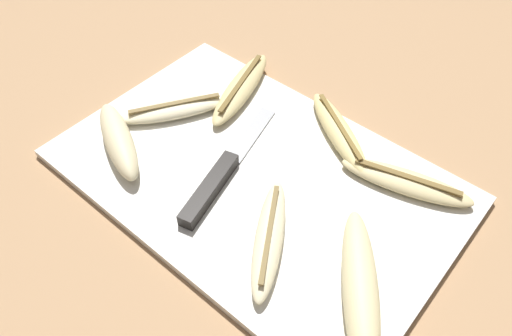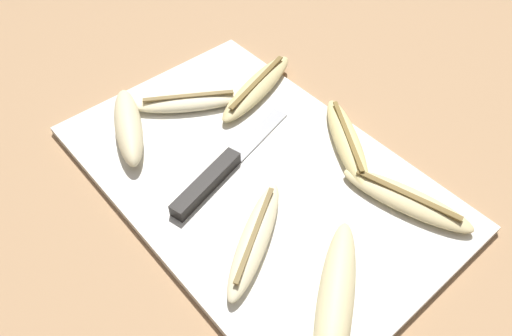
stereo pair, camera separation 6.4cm
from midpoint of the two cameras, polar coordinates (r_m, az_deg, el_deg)
ground_plane at (r=0.66m, az=2.79°, el=-1.43°), size 4.00×4.00×0.00m
cutting_board at (r=0.65m, az=2.81°, el=-1.09°), size 0.51×0.33×0.01m
knife at (r=0.64m, az=-1.86°, el=-1.01°), size 0.08×0.23×0.02m
banana_pale_long at (r=0.58m, az=3.09°, el=-8.24°), size 0.12×0.16×0.02m
banana_mellow_near at (r=0.65m, az=19.53°, el=-3.57°), size 0.17×0.08×0.02m
banana_soft_right at (r=0.54m, az=12.56°, el=-14.87°), size 0.15×0.18×0.03m
banana_bright_far at (r=0.74m, az=-5.18°, el=7.47°), size 0.12×0.16×0.02m
banana_spotted_left at (r=0.76m, az=2.57°, el=9.08°), size 0.09×0.18×0.02m
banana_cream_curved at (r=0.70m, az=-11.87°, el=4.57°), size 0.15×0.10×0.03m
banana_golden_short at (r=0.69m, az=12.96°, el=2.91°), size 0.16×0.12×0.02m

